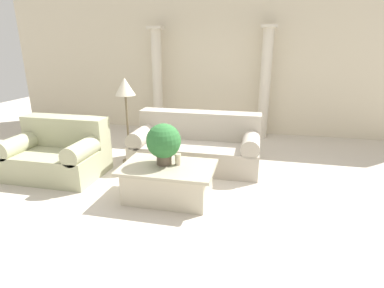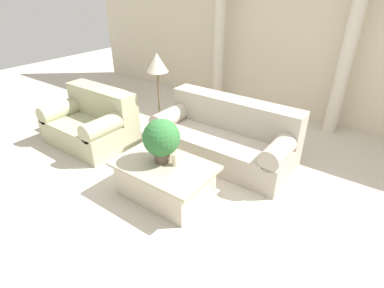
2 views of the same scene
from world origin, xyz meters
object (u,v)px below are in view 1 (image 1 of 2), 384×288
at_px(loveseat, 59,152).
at_px(sofa_long, 197,145).
at_px(potted_plant, 164,142).
at_px(floor_lamp, 125,93).
at_px(coffee_table, 168,182).

bearing_deg(loveseat, sofa_long, 22.84).
distance_m(sofa_long, potted_plant, 1.30).
height_order(sofa_long, potted_plant, potted_plant).
xyz_separation_m(sofa_long, floor_lamp, (-1.17, -0.15, 0.86)).
xyz_separation_m(sofa_long, loveseat, (-2.03, -0.86, 0.01)).
relative_size(loveseat, potted_plant, 2.54).
bearing_deg(loveseat, floor_lamp, 39.34).
relative_size(sofa_long, coffee_table, 1.72).
xyz_separation_m(coffee_table, floor_lamp, (-1.05, 1.12, 0.98)).
bearing_deg(potted_plant, floor_lamp, 132.89).
xyz_separation_m(coffee_table, potted_plant, (-0.07, 0.05, 0.53)).
relative_size(sofa_long, loveseat, 1.51).
bearing_deg(sofa_long, potted_plant, -98.66).
bearing_deg(coffee_table, potted_plant, 141.16).
xyz_separation_m(loveseat, floor_lamp, (0.86, 0.71, 0.86)).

